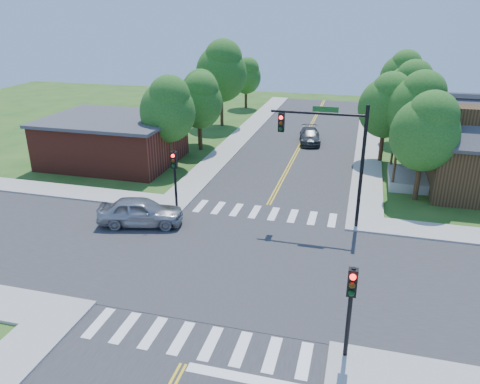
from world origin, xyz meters
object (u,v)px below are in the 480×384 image
(signal_pole_se, at_px, (351,297))
(car_dgrey, at_px, (310,136))
(signal_pole_nw, at_px, (175,169))
(car_silver, at_px, (141,212))
(signal_mast_ne, at_px, (333,146))

(signal_pole_se, height_order, car_dgrey, signal_pole_se)
(signal_pole_nw, bearing_deg, car_silver, -109.97)
(signal_mast_ne, relative_size, car_dgrey, 1.51)
(signal_pole_se, relative_size, car_silver, 0.72)
(car_dgrey, bearing_deg, signal_pole_se, -89.49)
(signal_pole_nw, distance_m, car_dgrey, 18.68)
(signal_pole_se, bearing_deg, signal_pole_nw, 135.00)
(signal_mast_ne, relative_size, signal_pole_nw, 1.89)
(signal_pole_se, relative_size, car_dgrey, 0.80)
(signal_mast_ne, xyz_separation_m, car_silver, (-10.56, -2.88, -4.01))
(signal_pole_nw, bearing_deg, signal_mast_ne, 0.07)
(signal_pole_nw, height_order, car_dgrey, signal_pole_nw)
(signal_pole_nw, height_order, car_silver, signal_pole_nw)
(signal_mast_ne, distance_m, signal_pole_nw, 9.76)
(signal_pole_se, xyz_separation_m, signal_pole_nw, (-11.20, 11.20, 0.00))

